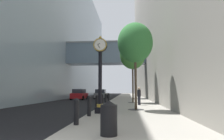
{
  "coord_description": "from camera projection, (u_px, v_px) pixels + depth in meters",
  "views": [
    {
      "loc": [
        2.33,
        -4.12,
        1.52
      ],
      "look_at": [
        0.78,
        14.77,
        3.45
      ],
      "focal_mm": 31.12,
      "sensor_mm": 36.0,
      "label": 1
    }
  ],
  "objects": [
    {
      "name": "trash_bin",
      "position": [
        109.0,
        117.0,
        5.91
      ],
      "size": [
        0.53,
        0.53,
        1.05
      ],
      "color": "black",
      "rests_on": "sidewalk_right"
    },
    {
      "name": "car_grey_mid",
      "position": [
        101.0,
        94.0,
        33.55
      ],
      "size": [
        2.06,
        4.08,
        1.6
      ],
      "color": "slate",
      "rests_on": "ground"
    },
    {
      "name": "building_block_left",
      "position": [
        49.0,
        24.0,
        36.25
      ],
      "size": [
        22.37,
        80.0,
        27.64
      ],
      "color": "#93A8B7",
      "rests_on": "ground"
    },
    {
      "name": "street_tree_near",
      "position": [
        135.0,
        43.0,
        13.94
      ],
      "size": [
        2.52,
        2.52,
        6.2
      ],
      "color": "#333335",
      "rests_on": "sidewalk_right"
    },
    {
      "name": "bollard_fourth",
      "position": [
        102.0,
        100.0,
        15.32
      ],
      "size": [
        0.21,
        0.21,
        1.04
      ],
      "color": "black",
      "rests_on": "sidewalk_right"
    },
    {
      "name": "bollard_nearest",
      "position": [
        76.0,
        111.0,
        7.69
      ],
      "size": [
        0.21,
        0.21,
        1.04
      ],
      "color": "black",
      "rests_on": "sidewalk_right"
    },
    {
      "name": "ground_plane",
      "position": [
        113.0,
        99.0,
        30.89
      ],
      "size": [
        110.0,
        110.0,
        0.0
      ],
      "primitive_type": "plane",
      "color": "black",
      "rests_on": "ground"
    },
    {
      "name": "bollard_second",
      "position": [
        89.0,
        106.0,
        10.23
      ],
      "size": [
        0.21,
        0.21,
        1.04
      ],
      "color": "black",
      "rests_on": "sidewalk_right"
    },
    {
      "name": "pedestrian_walking",
      "position": [
        139.0,
        95.0,
        17.67
      ],
      "size": [
        0.36,
        0.36,
        1.63
      ],
      "color": "#23232D",
      "rests_on": "sidewalk_right"
    },
    {
      "name": "bollard_sixth",
      "position": [
        108.0,
        98.0,
        20.4
      ],
      "size": [
        0.21,
        0.21,
        1.04
      ],
      "color": "black",
      "rests_on": "sidewalk_right"
    },
    {
      "name": "street_tree_mid_near",
      "position": [
        133.0,
        55.0,
        21.5
      ],
      "size": [
        2.83,
        2.83,
        6.89
      ],
      "color": "#333335",
      "rests_on": "sidewalk_right"
    },
    {
      "name": "street_clock",
      "position": [
        100.0,
        70.0,
        11.75
      ],
      "size": [
        0.84,
        0.55,
        4.68
      ],
      "color": "black",
      "rests_on": "sidewalk_right"
    },
    {
      "name": "car_red_near",
      "position": [
        79.0,
        95.0,
        29.8
      ],
      "size": [
        2.1,
        4.1,
        1.63
      ],
      "color": "#AD191E",
      "rests_on": "ground"
    },
    {
      "name": "bollard_fifth",
      "position": [
        106.0,
        99.0,
        17.86
      ],
      "size": [
        0.21,
        0.21,
        1.04
      ],
      "color": "black",
      "rests_on": "sidewalk_right"
    },
    {
      "name": "sidewalk_right",
      "position": [
        130.0,
        98.0,
        33.66
      ],
      "size": [
        5.22,
        80.0,
        0.14
      ],
      "primitive_type": "cube",
      "color": "#9E998E",
      "rests_on": "ground"
    },
    {
      "name": "bollard_third",
      "position": [
        97.0,
        102.0,
        12.78
      ],
      "size": [
        0.21,
        0.21,
        1.04
      ],
      "color": "black",
      "rests_on": "sidewalk_right"
    }
  ]
}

